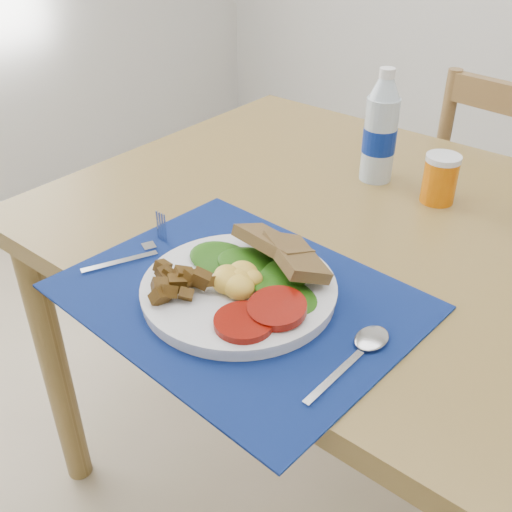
# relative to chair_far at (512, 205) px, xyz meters

# --- Properties ---
(table) EXTENTS (1.40, 0.90, 0.75)m
(table) POSITION_rel_chair_far_xyz_m (0.03, -0.63, 0.11)
(table) COLOR brown
(table) RESTS_ON ground
(chair_far) EXTENTS (0.44, 0.42, 1.08)m
(chair_far) POSITION_rel_chair_far_xyz_m (0.00, 0.00, 0.00)
(chair_far) COLOR brown
(chair_far) RESTS_ON ground
(placemat) EXTENTS (0.52, 0.42, 0.00)m
(placemat) POSITION_rel_chair_far_xyz_m (-0.11, -0.95, 0.20)
(placemat) COLOR #040A33
(placemat) RESTS_ON table
(breakfast_plate) EXTENTS (0.29, 0.29, 0.07)m
(breakfast_plate) POSITION_rel_chair_far_xyz_m (-0.12, -0.96, 0.22)
(breakfast_plate) COLOR silver
(breakfast_plate) RESTS_ON placemat
(fork) EXTENTS (0.06, 0.18, 0.00)m
(fork) POSITION_rel_chair_far_xyz_m (-0.32, -0.97, 0.20)
(fork) COLOR #B2B5BA
(fork) RESTS_ON placemat
(spoon) EXTENTS (0.04, 0.18, 0.01)m
(spoon) POSITION_rel_chair_far_xyz_m (0.09, -0.95, 0.20)
(spoon) COLOR #B2B5BA
(spoon) RESTS_ON placemat
(water_bottle) EXTENTS (0.07, 0.07, 0.23)m
(water_bottle) POSITION_rel_chair_far_xyz_m (-0.16, -0.47, 0.30)
(water_bottle) COLOR #ADBFCC
(water_bottle) RESTS_ON table
(juice_glass) EXTENTS (0.06, 0.06, 0.09)m
(juice_glass) POSITION_rel_chair_far_xyz_m (-0.02, -0.48, 0.24)
(juice_glass) COLOR #D46605
(juice_glass) RESTS_ON table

